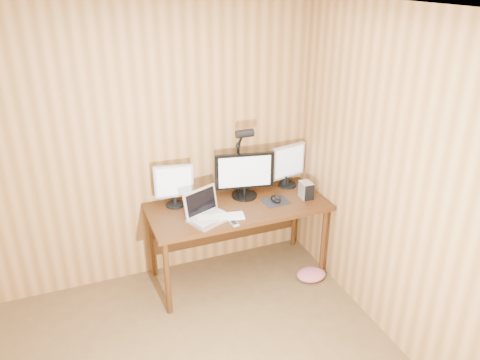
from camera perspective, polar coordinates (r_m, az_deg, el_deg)
room_shell at (r=2.37m, az=-7.16°, el=-13.29°), size 4.00×4.00×4.00m
desk at (r=4.31m, az=-0.60°, el=-4.11°), size 1.60×0.70×0.75m
monitor_center at (r=4.26m, az=0.54°, el=0.65°), size 0.54×0.24×0.42m
monitor_left at (r=4.13m, az=-8.05°, el=-0.57°), size 0.34×0.16×0.39m
monitor_right at (r=4.49m, az=5.90°, el=1.90°), size 0.37×0.18×0.42m
laptop at (r=3.97m, az=-4.16°, el=-3.87°), size 0.42×0.38×0.25m
keyboard at (r=3.98m, az=-2.44°, el=-4.55°), size 0.42×0.20×0.02m
mousepad at (r=4.26m, az=4.38°, el=-2.62°), size 0.24×0.20×0.00m
mouse at (r=4.25m, az=4.39°, el=-2.35°), size 0.09×0.13×0.04m
hard_drive at (r=4.34m, az=8.07°, el=-1.23°), size 0.10×0.14×0.15m
phone at (r=3.90m, az=-0.73°, el=-5.28°), size 0.06×0.11×0.01m
speaker at (r=4.54m, az=5.43°, el=-0.03°), size 0.05×0.05×0.13m
desk_lamp at (r=4.24m, az=0.19°, el=3.63°), size 0.16×0.23×0.69m
fabric_pile at (r=4.56m, az=8.67°, el=-11.32°), size 0.30×0.26×0.09m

